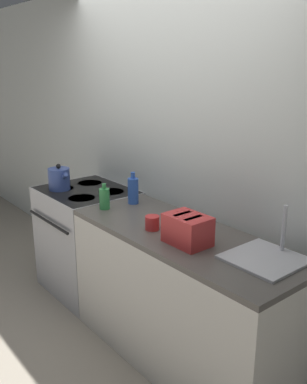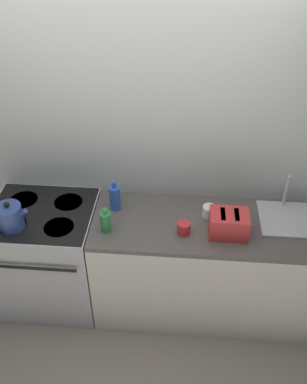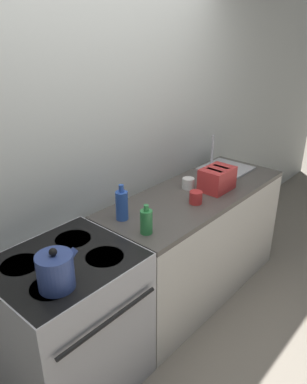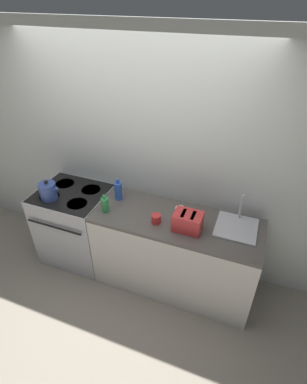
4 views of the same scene
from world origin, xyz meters
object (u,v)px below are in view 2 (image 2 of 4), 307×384
Objects in this scene: kettle at (10,217)px; toaster at (229,224)px; bottle_blue at (115,197)px; bottle_green at (106,221)px; stove at (50,255)px; cup_red at (184,228)px; cup_white at (209,211)px.

toaster is at bearing 2.08° from kettle.
bottle_blue reaches higher than kettle.
bottle_blue is at bearing 83.40° from bottle_green.
stove is 4.80× the size of bottle_green.
stove is 0.78m from bottle_blue.
toaster is 2.85× the size of cup_red.
stove is at bearing 164.53° from bottle_green.
bottle_green is (-0.85, -0.03, -0.01)m from toaster.
kettle is 1.52m from toaster.
cup_white is at bearing 125.62° from toaster.
cup_red is at bearing 1.66° from kettle.
bottle_green is at bearing 1.75° from kettle.
cup_red is at bearing -6.92° from stove.
kettle is at bearing -133.03° from stove.
cup_white is (1.24, 0.07, 0.49)m from stove.
toaster is 0.22m from cup_white.
stove is at bearing 46.97° from kettle.
bottle_blue is 0.56m from cup_red.
stove is 3.75× the size of bottle_blue.
bottle_blue is (0.70, 0.26, 0.01)m from kettle.
kettle is 1.41m from cup_white.
bottle_blue is (0.55, 0.10, 0.55)m from stove.
cup_white is at bearing 3.22° from stove.
kettle is 0.75m from bottle_blue.
bottle_green reaches higher than stove.
toaster is at bearing -4.55° from stove.
kettle is 1.19× the size of bottle_green.
bottle_blue is at bearing 20.52° from kettle.
cup_white is at bearing 48.09° from cup_red.
cup_red is (0.54, 0.01, -0.03)m from bottle_green.
bottle_green reaches higher than toaster.
kettle reaches higher than cup_red.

